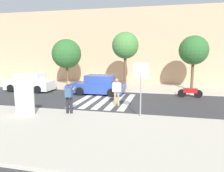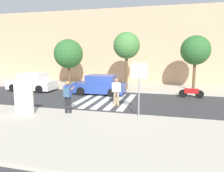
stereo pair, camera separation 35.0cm
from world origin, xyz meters
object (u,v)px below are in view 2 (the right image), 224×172
at_px(stop_sign, 139,78).
at_px(parked_car_blue, 100,85).
at_px(street_tree_center, 127,46).
at_px(motorcycle, 191,92).
at_px(photographer_with_backpack, 68,94).
at_px(pedestrian_crossing, 116,90).
at_px(parked_car_white, 32,82).
at_px(street_tree_west, 69,54).
at_px(advertising_board, 24,99).
at_px(street_tree_east, 195,50).

distance_m(stop_sign, parked_car_blue, 7.14).
bearing_deg(street_tree_center, motorcycle, -19.39).
xyz_separation_m(photographer_with_backpack, pedestrian_crossing, (1.95, 2.81, -0.19)).
distance_m(stop_sign, street_tree_center, 8.43).
bearing_deg(parked_car_white, street_tree_west, 50.71).
relative_size(stop_sign, street_tree_center, 0.54).
height_order(stop_sign, street_tree_center, street_tree_center).
height_order(stop_sign, parked_car_blue, stop_sign).
bearing_deg(pedestrian_crossing, advertising_board, -140.23).
relative_size(pedestrian_crossing, parked_car_blue, 0.42).
distance_m(parked_car_white, street_tree_center, 8.83).
bearing_deg(advertising_board, parked_car_blue, 73.86).
bearing_deg(advertising_board, street_tree_east, 45.66).
xyz_separation_m(parked_car_blue, advertising_board, (-1.97, -6.83, 0.21)).
distance_m(photographer_with_backpack, advertising_board, 2.30).
xyz_separation_m(parked_car_blue, street_tree_west, (-3.99, 2.73, 2.46)).
xyz_separation_m(parked_car_white, motorcycle, (13.20, 0.30, -0.31)).
bearing_deg(stop_sign, photographer_with_backpack, -174.02).
bearing_deg(motorcycle, stop_sign, -116.51).
xyz_separation_m(parked_car_white, parked_car_blue, (6.22, 0.00, 0.00)).
height_order(parked_car_white, advertising_board, advertising_board).
distance_m(parked_car_blue, street_tree_east, 8.31).
height_order(street_tree_east, advertising_board, street_tree_east).
bearing_deg(motorcycle, advertising_board, -141.47).
height_order(parked_car_white, street_tree_center, street_tree_center).
bearing_deg(stop_sign, street_tree_center, 105.47).
relative_size(pedestrian_crossing, motorcycle, 0.98).
bearing_deg(photographer_with_backpack, street_tree_center, 79.73).
height_order(stop_sign, motorcycle, stop_sign).
distance_m(motorcycle, street_tree_west, 11.57).
height_order(stop_sign, street_tree_west, street_tree_west).
xyz_separation_m(parked_car_white, street_tree_east, (13.57, 2.72, 2.76)).
relative_size(street_tree_west, street_tree_east, 0.97).
distance_m(photographer_with_backpack, street_tree_east, 11.63).
xyz_separation_m(photographer_with_backpack, parked_car_blue, (-0.22, 6.19, -0.44)).
distance_m(pedestrian_crossing, street_tree_center, 6.25).
relative_size(motorcycle, street_tree_west, 0.40).
height_order(stop_sign, parked_car_white, stop_sign).
bearing_deg(pedestrian_crossing, street_tree_east, 49.64).
xyz_separation_m(parked_car_blue, motorcycle, (6.97, 0.30, -0.31)).
bearing_deg(parked_car_blue, photographer_with_backpack, -87.92).
distance_m(parked_car_blue, street_tree_west, 5.42).
height_order(pedestrian_crossing, street_tree_east, street_tree_east).
bearing_deg(motorcycle, street_tree_west, 167.51).
relative_size(street_tree_west, street_tree_center, 0.90).
bearing_deg(photographer_with_backpack, stop_sign, 5.98).
xyz_separation_m(street_tree_west, street_tree_east, (11.34, -0.01, 0.30)).
distance_m(photographer_with_backpack, motorcycle, 9.39).
relative_size(street_tree_center, street_tree_east, 1.08).
bearing_deg(street_tree_east, street_tree_west, 179.93).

